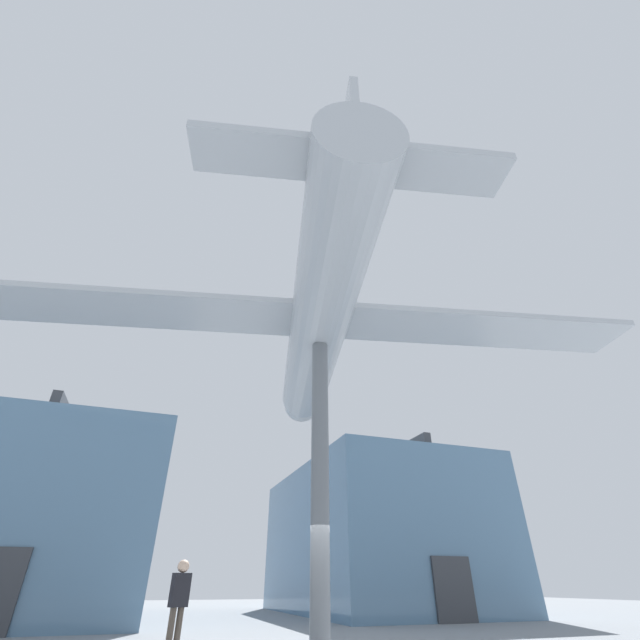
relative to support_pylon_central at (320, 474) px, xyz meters
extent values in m
cube|color=slate|center=(-8.10, 13.94, -0.16)|extent=(8.99, 14.20, 7.04)
cube|color=#383A3F|center=(-8.10, 13.94, 3.66)|extent=(0.36, 13.49, 0.60)
cube|color=slate|center=(8.10, 13.94, -0.16)|extent=(8.99, 14.20, 7.04)
cube|color=#383A3F|center=(8.10, 13.94, 3.66)|extent=(0.36, 13.49, 0.60)
cube|color=#383A3F|center=(8.10, 6.78, -2.53)|extent=(1.80, 0.12, 2.30)
cylinder|color=slate|center=(0.00, 0.00, 0.00)|extent=(0.46, 0.46, 7.36)
cylinder|color=#B2B7BC|center=(0.00, 0.00, 4.58)|extent=(4.67, 13.14, 1.80)
cube|color=#B2B7BC|center=(0.00, 0.00, 4.58)|extent=(19.49, 6.22, 0.18)
cube|color=#B2B7BC|center=(-1.28, -5.60, 4.72)|extent=(6.32, 2.37, 0.18)
cube|color=#B2B7BC|center=(-1.28, -5.60, 5.77)|extent=(0.42, 1.11, 2.02)
cone|color=#B2B7BC|center=(1.56, 6.83, 4.58)|extent=(1.70, 1.27, 1.53)
sphere|color=black|center=(1.71, 7.47, 4.58)|extent=(0.44, 0.44, 0.44)
cylinder|color=#4C4238|center=(-2.99, 1.40, -3.25)|extent=(0.14, 0.14, 0.87)
cylinder|color=#4C4238|center=(-2.83, 1.47, -3.25)|extent=(0.14, 0.14, 0.87)
cube|color=black|center=(-2.91, 1.44, -2.48)|extent=(0.45, 0.35, 0.67)
sphere|color=beige|center=(-2.91, 1.44, -2.01)|extent=(0.27, 0.27, 0.27)
camera|label=1|loc=(-3.73, -10.60, -2.36)|focal=24.00mm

